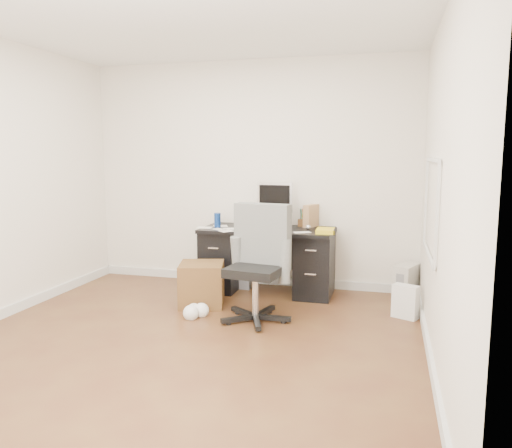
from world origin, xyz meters
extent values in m
plane|color=#4C2718|center=(0.00, 0.00, 0.00)|extent=(4.00, 4.00, 0.00)
cube|color=silver|center=(0.00, 2.00, 1.35)|extent=(4.00, 0.02, 2.70)
cube|color=silver|center=(0.00, -2.00, 1.35)|extent=(4.00, 0.02, 2.70)
cube|color=silver|center=(2.00, 0.00, 1.35)|extent=(0.02, 4.00, 2.70)
cube|color=white|center=(0.00, 0.00, 2.70)|extent=(4.00, 4.00, 0.02)
cube|color=silver|center=(0.00, 1.99, 0.05)|extent=(4.00, 0.03, 0.10)
cube|color=silver|center=(1.99, 0.00, 0.05)|extent=(0.03, 4.00, 0.10)
cube|color=black|center=(0.30, 1.65, 0.73)|extent=(1.50, 0.70, 0.04)
cube|color=black|center=(-0.25, 1.65, 0.35)|extent=(0.40, 0.60, 0.71)
cube|color=black|center=(0.85, 1.65, 0.35)|extent=(0.40, 0.60, 0.71)
cube|color=black|center=(0.30, 1.98, 0.45)|extent=(0.70, 0.03, 0.51)
cube|color=black|center=(0.35, 1.56, 0.76)|extent=(0.38, 0.15, 0.02)
sphere|color=silver|center=(0.77, 1.65, 0.78)|extent=(0.07, 0.07, 0.06)
cylinder|color=#163E9C|center=(-0.28, 1.56, 0.84)|extent=(0.08, 0.08, 0.17)
cube|color=silver|center=(-0.10, 1.82, 0.88)|extent=(0.15, 0.25, 0.27)
cube|color=#9D734C|center=(0.76, 1.90, 0.88)|extent=(0.19, 0.25, 0.26)
cube|color=yellow|center=(0.99, 1.50, 0.77)|extent=(0.21, 0.27, 0.05)
cube|color=#ADAA9C|center=(1.86, 1.75, 0.20)|extent=(0.32, 0.44, 0.40)
cube|color=silver|center=(1.83, 1.10, 0.16)|extent=(0.29, 0.26, 0.33)
cube|color=#533919|center=(-0.25, 0.98, 0.23)|extent=(0.56, 0.56, 0.45)
cube|color=slate|center=(-0.10, 1.80, 0.10)|extent=(0.36, 0.29, 0.21)
camera|label=1|loc=(1.64, -3.84, 1.61)|focal=35.00mm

